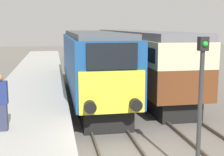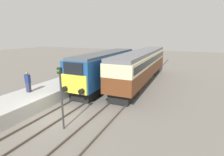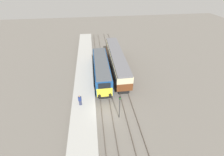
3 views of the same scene
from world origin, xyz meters
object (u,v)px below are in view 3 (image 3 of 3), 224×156
Objects in this scene: person_on_platform at (80,100)px; signal_post at (120,106)px; passenger_carriage at (117,60)px; locomotive at (102,70)px.

person_on_platform is 0.45× the size of signal_post.
locomotive is at bearing -136.74° from passenger_carriage.
locomotive is 9.94m from signal_post.
signal_post reaches higher than locomotive.
signal_post is (5.42, -2.26, 0.43)m from person_on_platform.
locomotive is at bearing 63.70° from person_on_platform.
passenger_carriage is 9.59× the size of person_on_platform.
passenger_carriage is at bearing 56.43° from person_on_platform.
person_on_platform is at bearing 157.38° from signal_post.
person_on_platform is at bearing -116.30° from locomotive.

